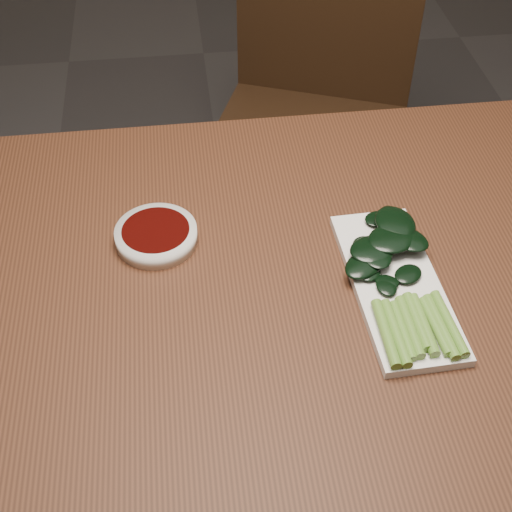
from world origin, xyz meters
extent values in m
plane|color=#312F2F|center=(0.00, 0.00, 0.00)|extent=(6.00, 6.00, 0.00)
cube|color=#412212|center=(0.00, 0.00, 0.73)|extent=(1.40, 0.80, 0.04)
cube|color=black|center=(0.19, 0.74, 0.43)|extent=(0.61, 0.61, 0.04)
cylinder|color=black|center=(-0.07, 0.63, 0.21)|extent=(0.04, 0.04, 0.41)
cylinder|color=black|center=(0.31, 0.48, 0.21)|extent=(0.04, 0.04, 0.41)
cylinder|color=black|center=(0.08, 1.01, 0.21)|extent=(0.04, 0.04, 0.41)
cylinder|color=black|center=(0.46, 0.86, 0.21)|extent=(0.04, 0.04, 0.41)
cube|color=black|center=(0.27, 0.94, 0.67)|extent=(0.44, 0.20, 0.44)
cylinder|color=silver|center=(-0.17, 0.09, 0.76)|extent=(0.13, 0.13, 0.02)
cylinder|color=#320604|center=(-0.17, 0.09, 0.77)|extent=(0.10, 0.10, 0.00)
cube|color=silver|center=(0.17, -0.05, 0.76)|extent=(0.13, 0.31, 0.01)
cylinder|color=olive|center=(0.13, -0.15, 0.77)|extent=(0.02, 0.11, 0.02)
cylinder|color=olive|center=(0.14, -0.15, 0.77)|extent=(0.02, 0.11, 0.01)
cylinder|color=olive|center=(0.15, -0.14, 0.77)|extent=(0.01, 0.10, 0.01)
cylinder|color=olive|center=(0.16, -0.14, 0.77)|extent=(0.02, 0.10, 0.01)
cylinder|color=olive|center=(0.18, -0.13, 0.77)|extent=(0.02, 0.10, 0.01)
cylinder|color=olive|center=(0.18, -0.14, 0.77)|extent=(0.02, 0.10, 0.01)
cylinder|color=olive|center=(0.20, -0.14, 0.77)|extent=(0.02, 0.10, 0.01)
cylinder|color=olive|center=(0.20, -0.14, 0.77)|extent=(0.02, 0.11, 0.01)
cylinder|color=olive|center=(0.22, -0.14, 0.77)|extent=(0.02, 0.11, 0.01)
ellipsoid|color=black|center=(0.15, 0.01, 0.77)|extent=(0.07, 0.07, 0.01)
ellipsoid|color=black|center=(0.19, 0.07, 0.78)|extent=(0.04, 0.05, 0.01)
ellipsoid|color=black|center=(0.15, 0.00, 0.78)|extent=(0.08, 0.08, 0.01)
ellipsoid|color=black|center=(0.15, -0.01, 0.78)|extent=(0.05, 0.06, 0.01)
ellipsoid|color=black|center=(0.18, 0.02, 0.78)|extent=(0.09, 0.08, 0.01)
ellipsoid|color=black|center=(0.13, -0.02, 0.77)|extent=(0.09, 0.09, 0.01)
ellipsoid|color=black|center=(0.17, 0.08, 0.77)|extent=(0.05, 0.05, 0.01)
ellipsoid|color=black|center=(0.19, 0.05, 0.79)|extent=(0.07, 0.08, 0.01)
ellipsoid|color=black|center=(0.14, 0.02, 0.77)|extent=(0.05, 0.05, 0.01)
ellipsoid|color=black|center=(0.14, 0.00, 0.78)|extent=(0.05, 0.05, 0.01)
ellipsoid|color=black|center=(0.20, 0.04, 0.78)|extent=(0.06, 0.06, 0.01)
ellipsoid|color=black|center=(0.20, 0.02, 0.78)|extent=(0.09, 0.09, 0.01)
ellipsoid|color=black|center=(0.15, -0.05, 0.77)|extent=(0.04, 0.04, 0.01)
ellipsoid|color=black|center=(0.13, -0.03, 0.77)|extent=(0.05, 0.05, 0.01)
ellipsoid|color=black|center=(0.15, -0.06, 0.77)|extent=(0.03, 0.04, 0.01)
ellipsoid|color=black|center=(0.19, -0.04, 0.77)|extent=(0.06, 0.05, 0.01)
camera|label=1|loc=(-0.12, -0.71, 1.51)|focal=50.00mm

